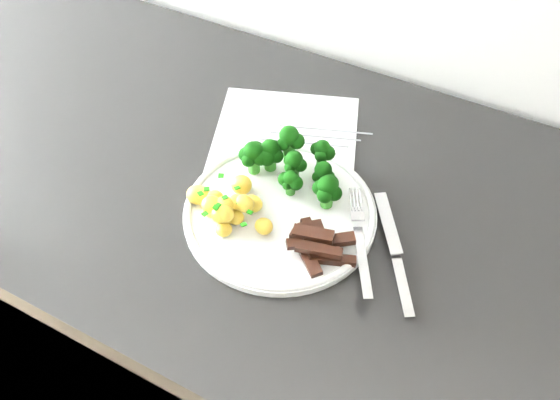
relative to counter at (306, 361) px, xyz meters
The scene contains 8 objects.
counter is the anchor object (origin of this frame).
recipe_paper 0.46m from the counter, 146.13° to the left, with size 0.30×0.35×0.00m.
plate 0.46m from the counter, 135.41° to the right, with size 0.25×0.25×0.01m.
broccoli 0.49m from the counter, 155.67° to the left, with size 0.15×0.09×0.06m.
potatoes 0.49m from the counter, 142.34° to the right, with size 0.13×0.10×0.04m.
beef_strips 0.47m from the counter, 65.15° to the right, with size 0.09×0.08×0.03m.
fork 0.47m from the counter, 29.35° to the right, with size 0.09×0.15×0.02m.
knife 0.48m from the counter, 19.87° to the right, with size 0.11×0.16×0.02m.
Camera 1 is at (0.17, 1.20, 1.49)m, focal length 38.16 mm.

